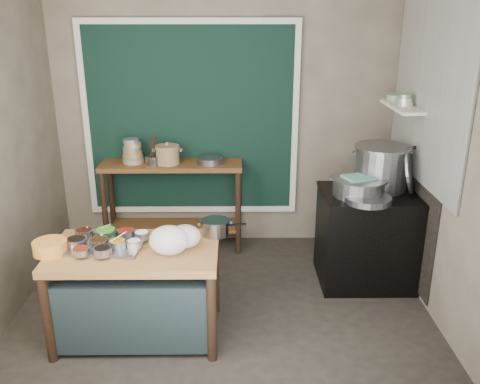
{
  "coord_description": "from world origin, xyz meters",
  "views": [
    {
      "loc": [
        0.11,
        -3.73,
        2.42
      ],
      "look_at": [
        0.15,
        0.25,
        1.0
      ],
      "focal_mm": 38.0,
      "sensor_mm": 36.0,
      "label": 1
    }
  ],
  "objects_px": {
    "prep_table": "(138,292)",
    "condiment_tray": "(107,246)",
    "yellow_basin": "(50,247)",
    "ceramic_crock": "(168,156)",
    "stove_block": "(369,239)",
    "steamer": "(358,187)",
    "utensil_cup": "(153,160)",
    "back_counter": "(173,206)",
    "stock_pot": "(381,167)",
    "saucepan": "(215,227)"
  },
  "relations": [
    {
      "from": "prep_table",
      "to": "condiment_tray",
      "type": "xyz_separation_m",
      "value": [
        -0.21,
        0.03,
        0.39
      ]
    },
    {
      "from": "yellow_basin",
      "to": "ceramic_crock",
      "type": "bearing_deg",
      "value": 67.53
    },
    {
      "from": "yellow_basin",
      "to": "ceramic_crock",
      "type": "relative_size",
      "value": 0.97
    },
    {
      "from": "stove_block",
      "to": "condiment_tray",
      "type": "height_order",
      "value": "stove_block"
    },
    {
      "from": "condiment_tray",
      "to": "steamer",
      "type": "xyz_separation_m",
      "value": [
        2.05,
        0.76,
        0.2
      ]
    },
    {
      "from": "stove_block",
      "to": "utensil_cup",
      "type": "height_order",
      "value": "utensil_cup"
    },
    {
      "from": "prep_table",
      "to": "back_counter",
      "type": "xyz_separation_m",
      "value": [
        0.1,
        1.58,
        0.1
      ]
    },
    {
      "from": "steamer",
      "to": "stove_block",
      "type": "bearing_deg",
      "value": 21.31
    },
    {
      "from": "utensil_cup",
      "to": "stock_pot",
      "type": "height_order",
      "value": "stock_pot"
    },
    {
      "from": "saucepan",
      "to": "stock_pot",
      "type": "xyz_separation_m",
      "value": [
        1.48,
        0.73,
        0.27
      ]
    },
    {
      "from": "back_counter",
      "to": "prep_table",
      "type": "bearing_deg",
      "value": -93.62
    },
    {
      "from": "saucepan",
      "to": "steamer",
      "type": "height_order",
      "value": "steamer"
    },
    {
      "from": "utensil_cup",
      "to": "stove_block",
      "type": "bearing_deg",
      "value": -18.05
    },
    {
      "from": "yellow_basin",
      "to": "utensil_cup",
      "type": "bearing_deg",
      "value": 71.81
    },
    {
      "from": "saucepan",
      "to": "utensil_cup",
      "type": "height_order",
      "value": "utensil_cup"
    },
    {
      "from": "stove_block",
      "to": "yellow_basin",
      "type": "relative_size",
      "value": 3.64
    },
    {
      "from": "prep_table",
      "to": "stove_block",
      "type": "xyz_separation_m",
      "value": [
        2.0,
        0.85,
        0.05
      ]
    },
    {
      "from": "stock_pot",
      "to": "prep_table",
      "type": "bearing_deg",
      "value": -154.95
    },
    {
      "from": "stove_block",
      "to": "utensil_cup",
      "type": "relative_size",
      "value": 5.82
    },
    {
      "from": "yellow_basin",
      "to": "steamer",
      "type": "xyz_separation_m",
      "value": [
        2.44,
        0.86,
        0.16
      ]
    },
    {
      "from": "saucepan",
      "to": "ceramic_crock",
      "type": "xyz_separation_m",
      "value": [
        -0.53,
        1.3,
        0.22
      ]
    },
    {
      "from": "yellow_basin",
      "to": "utensil_cup",
      "type": "height_order",
      "value": "utensil_cup"
    },
    {
      "from": "condiment_tray",
      "to": "saucepan",
      "type": "bearing_deg",
      "value": 15.08
    },
    {
      "from": "condiment_tray",
      "to": "yellow_basin",
      "type": "bearing_deg",
      "value": -166.27
    },
    {
      "from": "stove_block",
      "to": "saucepan",
      "type": "height_order",
      "value": "saucepan"
    },
    {
      "from": "stove_block",
      "to": "condiment_tray",
      "type": "relative_size",
      "value": 1.7
    },
    {
      "from": "condiment_tray",
      "to": "back_counter",
      "type": "bearing_deg",
      "value": 78.72
    },
    {
      "from": "saucepan",
      "to": "ceramic_crock",
      "type": "height_order",
      "value": "ceramic_crock"
    },
    {
      "from": "prep_table",
      "to": "saucepan",
      "type": "relative_size",
      "value": 5.48
    },
    {
      "from": "back_counter",
      "to": "steamer",
      "type": "xyz_separation_m",
      "value": [
        1.74,
        -0.79,
        0.48
      ]
    },
    {
      "from": "stock_pot",
      "to": "yellow_basin",
      "type": "bearing_deg",
      "value": -158.79
    },
    {
      "from": "saucepan",
      "to": "steamer",
      "type": "xyz_separation_m",
      "value": [
        1.24,
        0.54,
        0.15
      ]
    },
    {
      "from": "stock_pot",
      "to": "ceramic_crock",
      "type": "bearing_deg",
      "value": 164.01
    },
    {
      "from": "prep_table",
      "to": "back_counter",
      "type": "bearing_deg",
      "value": 86.36
    },
    {
      "from": "condiment_tray",
      "to": "utensil_cup",
      "type": "height_order",
      "value": "utensil_cup"
    },
    {
      "from": "back_counter",
      "to": "saucepan",
      "type": "bearing_deg",
      "value": -69.47
    },
    {
      "from": "saucepan",
      "to": "stock_pot",
      "type": "height_order",
      "value": "stock_pot"
    },
    {
      "from": "prep_table",
      "to": "stock_pot",
      "type": "relative_size",
      "value": 2.43
    },
    {
      "from": "condiment_tray",
      "to": "utensil_cup",
      "type": "relative_size",
      "value": 3.42
    },
    {
      "from": "ceramic_crock",
      "to": "steamer",
      "type": "height_order",
      "value": "ceramic_crock"
    },
    {
      "from": "ceramic_crock",
      "to": "yellow_basin",
      "type": "bearing_deg",
      "value": -112.47
    },
    {
      "from": "ceramic_crock",
      "to": "steamer",
      "type": "bearing_deg",
      "value": -23.23
    },
    {
      "from": "saucepan",
      "to": "stove_block",
      "type": "bearing_deg",
      "value": 15.8
    },
    {
      "from": "back_counter",
      "to": "yellow_basin",
      "type": "xyz_separation_m",
      "value": [
        -0.7,
        -1.65,
        0.32
      ]
    },
    {
      "from": "utensil_cup",
      "to": "steamer",
      "type": "height_order",
      "value": "utensil_cup"
    },
    {
      "from": "prep_table",
      "to": "ceramic_crock",
      "type": "height_order",
      "value": "ceramic_crock"
    },
    {
      "from": "saucepan",
      "to": "utensil_cup",
      "type": "relative_size",
      "value": 1.48
    },
    {
      "from": "prep_table",
      "to": "ceramic_crock",
      "type": "relative_size",
      "value": 4.92
    },
    {
      "from": "stove_block",
      "to": "stock_pot",
      "type": "bearing_deg",
      "value": 56.1
    },
    {
      "from": "back_counter",
      "to": "stove_block",
      "type": "relative_size",
      "value": 1.61
    }
  ]
}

